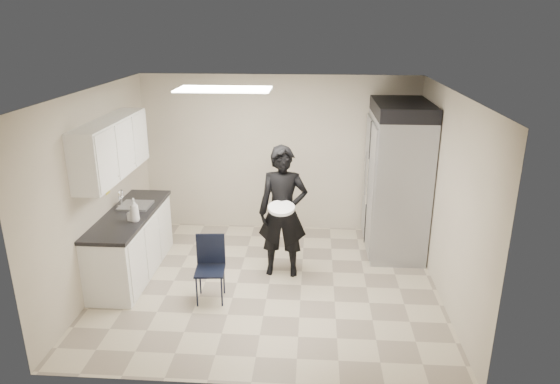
# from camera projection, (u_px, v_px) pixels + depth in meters

# --- Properties ---
(floor) EXTENTS (4.50, 4.50, 0.00)m
(floor) POSITION_uv_depth(u_px,v_px,m) (269.00, 284.00, 6.80)
(floor) COLOR #BEB295
(floor) RESTS_ON ground
(ceiling) EXTENTS (4.50, 4.50, 0.00)m
(ceiling) POSITION_uv_depth(u_px,v_px,m) (267.00, 92.00, 5.95)
(ceiling) COLOR silver
(ceiling) RESTS_ON back_wall
(back_wall) EXTENTS (4.50, 0.00, 4.50)m
(back_wall) POSITION_uv_depth(u_px,v_px,m) (279.00, 154.00, 8.26)
(back_wall) COLOR #BFB59D
(back_wall) RESTS_ON floor
(left_wall) EXTENTS (0.00, 4.00, 4.00)m
(left_wall) POSITION_uv_depth(u_px,v_px,m) (97.00, 190.00, 6.52)
(left_wall) COLOR #BFB59D
(left_wall) RESTS_ON floor
(right_wall) EXTENTS (0.00, 4.00, 4.00)m
(right_wall) POSITION_uv_depth(u_px,v_px,m) (447.00, 198.00, 6.23)
(right_wall) COLOR #BFB59D
(right_wall) RESTS_ON floor
(ceiling_panel) EXTENTS (1.20, 0.60, 0.02)m
(ceiling_panel) POSITION_uv_depth(u_px,v_px,m) (224.00, 89.00, 6.38)
(ceiling_panel) COLOR white
(ceiling_panel) RESTS_ON ceiling
(lower_counter) EXTENTS (0.60, 1.90, 0.86)m
(lower_counter) POSITION_uv_depth(u_px,v_px,m) (131.00, 245.00, 6.98)
(lower_counter) COLOR silver
(lower_counter) RESTS_ON floor
(countertop) EXTENTS (0.64, 1.95, 0.05)m
(countertop) POSITION_uv_depth(u_px,v_px,m) (128.00, 215.00, 6.83)
(countertop) COLOR black
(countertop) RESTS_ON lower_counter
(sink) EXTENTS (0.42, 0.40, 0.14)m
(sink) POSITION_uv_depth(u_px,v_px,m) (136.00, 209.00, 7.07)
(sink) COLOR gray
(sink) RESTS_ON countertop
(faucet) EXTENTS (0.02, 0.02, 0.24)m
(faucet) POSITION_uv_depth(u_px,v_px,m) (121.00, 199.00, 7.03)
(faucet) COLOR silver
(faucet) RESTS_ON countertop
(upper_cabinets) EXTENTS (0.35, 1.80, 0.75)m
(upper_cabinets) POSITION_uv_depth(u_px,v_px,m) (112.00, 148.00, 6.53)
(upper_cabinets) COLOR silver
(upper_cabinets) RESTS_ON left_wall
(towel_dispenser) EXTENTS (0.22, 0.30, 0.35)m
(towel_dispenser) POSITION_uv_depth(u_px,v_px,m) (138.00, 143.00, 7.68)
(towel_dispenser) COLOR black
(towel_dispenser) RESTS_ON left_wall
(notice_sticker_left) EXTENTS (0.00, 0.12, 0.07)m
(notice_sticker_left) POSITION_uv_depth(u_px,v_px,m) (102.00, 193.00, 6.64)
(notice_sticker_left) COLOR yellow
(notice_sticker_left) RESTS_ON left_wall
(notice_sticker_right) EXTENTS (0.00, 0.12, 0.07)m
(notice_sticker_right) POSITION_uv_depth(u_px,v_px,m) (108.00, 191.00, 6.84)
(notice_sticker_right) COLOR yellow
(notice_sticker_right) RESTS_ON left_wall
(commercial_fridge) EXTENTS (0.80, 1.35, 2.10)m
(commercial_fridge) POSITION_uv_depth(u_px,v_px,m) (396.00, 185.00, 7.54)
(commercial_fridge) COLOR gray
(commercial_fridge) RESTS_ON floor
(fridge_compressor) EXTENTS (0.80, 1.35, 0.20)m
(fridge_compressor) POSITION_uv_depth(u_px,v_px,m) (403.00, 109.00, 7.16)
(fridge_compressor) COLOR black
(fridge_compressor) RESTS_ON commercial_fridge
(folding_chair) EXTENTS (0.40, 0.40, 0.82)m
(folding_chair) POSITION_uv_depth(u_px,v_px,m) (210.00, 271.00, 6.29)
(folding_chair) COLOR black
(folding_chair) RESTS_ON floor
(man_tuxedo) EXTENTS (0.68, 0.46, 1.85)m
(man_tuxedo) POSITION_uv_depth(u_px,v_px,m) (283.00, 212.00, 6.81)
(man_tuxedo) COLOR black
(man_tuxedo) RESTS_ON floor
(bucket_lid) EXTENTS (0.36, 0.36, 0.04)m
(bucket_lid) POSITION_uv_depth(u_px,v_px,m) (281.00, 208.00, 6.53)
(bucket_lid) COLOR silver
(bucket_lid) RESTS_ON man_tuxedo
(soap_bottle_a) EXTENTS (0.17, 0.17, 0.32)m
(soap_bottle_a) POSITION_uv_depth(u_px,v_px,m) (134.00, 210.00, 6.49)
(soap_bottle_a) COLOR white
(soap_bottle_a) RESTS_ON countertop
(soap_bottle_b) EXTENTS (0.09, 0.09, 0.17)m
(soap_bottle_b) POSITION_uv_depth(u_px,v_px,m) (131.00, 214.00, 6.54)
(soap_bottle_b) COLOR silver
(soap_bottle_b) RESTS_ON countertop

